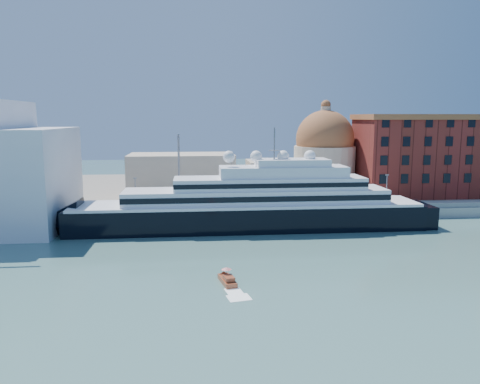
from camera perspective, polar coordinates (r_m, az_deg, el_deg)
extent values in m
plane|color=#3B6765|center=(82.52, 6.16, -8.12)|extent=(400.00, 400.00, 0.00)
cube|color=gray|center=(114.68, 2.73, -2.55)|extent=(180.00, 10.00, 2.50)
cube|color=slate|center=(154.78, 0.54, 0.40)|extent=(260.00, 72.00, 2.00)
cube|color=slate|center=(109.95, 3.08, -2.07)|extent=(180.00, 0.10, 1.20)
cube|color=black|center=(103.18, 0.85, -3.33)|extent=(76.98, 11.84, 6.41)
cone|color=black|center=(106.61, -21.35, -3.55)|extent=(9.87, 11.84, 11.84)
cube|color=black|center=(114.06, 20.47, -2.81)|extent=(5.92, 10.86, 5.92)
cube|color=white|center=(102.50, 0.86, -1.44)|extent=(75.00, 12.04, 0.59)
cube|color=white|center=(102.43, 1.96, -0.44)|extent=(57.24, 9.87, 2.96)
cube|color=black|center=(97.61, 2.34, -0.92)|extent=(57.24, 0.15, 1.18)
cube|color=white|center=(102.44, 3.61, 1.11)|extent=(41.45, 8.88, 2.57)
cube|color=white|center=(102.64, 5.25, 2.49)|extent=(27.63, 7.90, 2.37)
cube|color=white|center=(102.82, 6.35, 3.59)|extent=(15.79, 6.91, 1.58)
cylinder|color=slate|center=(101.77, 4.21, 5.91)|extent=(0.30, 0.30, 6.91)
sphere|color=white|center=(100.76, -1.37, 4.32)|extent=(2.57, 2.57, 2.57)
sphere|color=white|center=(101.36, 1.98, 4.35)|extent=(2.57, 2.57, 2.57)
sphere|color=white|center=(102.31, 5.28, 4.36)|extent=(2.57, 2.57, 2.57)
sphere|color=white|center=(103.59, 8.51, 4.36)|extent=(2.57, 2.57, 2.57)
cube|color=white|center=(107.64, -26.76, -4.05)|extent=(3.81, 2.64, 1.07)
cube|color=maroon|center=(70.59, -1.56, -10.82)|extent=(2.69, 5.37, 0.86)
cube|color=maroon|center=(69.57, -1.37, -10.49)|extent=(1.76, 2.37, 0.68)
cylinder|color=slate|center=(70.63, -1.65, -9.89)|extent=(0.05, 0.05, 1.37)
cone|color=red|center=(70.38, -1.66, -9.30)|extent=(1.54, 1.54, 0.34)
cube|color=maroon|center=(146.56, 22.29, 3.96)|extent=(42.00, 18.00, 22.00)
cube|color=brown|center=(146.12, 22.56, 8.45)|extent=(43.00, 19.00, 1.50)
cylinder|color=beige|center=(141.31, 10.21, 2.70)|extent=(18.00, 18.00, 14.00)
sphere|color=brown|center=(140.62, 10.31, 6.34)|extent=(17.00, 17.00, 17.00)
cylinder|color=beige|center=(140.49, 10.41, 9.60)|extent=(3.00, 3.00, 3.00)
cube|color=beige|center=(136.45, 4.74, 1.74)|extent=(18.00, 14.00, 10.00)
cube|color=beige|center=(136.17, -7.08, 2.11)|extent=(30.00, 16.00, 12.00)
cylinder|color=slate|center=(117.96, -27.22, -0.63)|extent=(0.24, 0.24, 8.00)
cylinder|color=slate|center=(110.44, -12.61, -0.44)|extent=(0.24, 0.24, 8.00)
cube|color=slate|center=(109.86, -12.68, 1.67)|extent=(0.80, 0.30, 0.25)
cylinder|color=slate|center=(110.81, 2.98, -0.20)|extent=(0.24, 0.24, 8.00)
cube|color=slate|center=(110.23, 2.99, 1.90)|extent=(0.80, 0.30, 0.25)
cylinder|color=slate|center=(119.00, 17.41, 0.04)|extent=(0.24, 0.24, 8.00)
cube|color=slate|center=(118.46, 17.51, 1.99)|extent=(0.80, 0.30, 0.25)
cylinder|color=slate|center=(110.94, -7.44, 2.36)|extent=(0.50, 0.50, 18.00)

